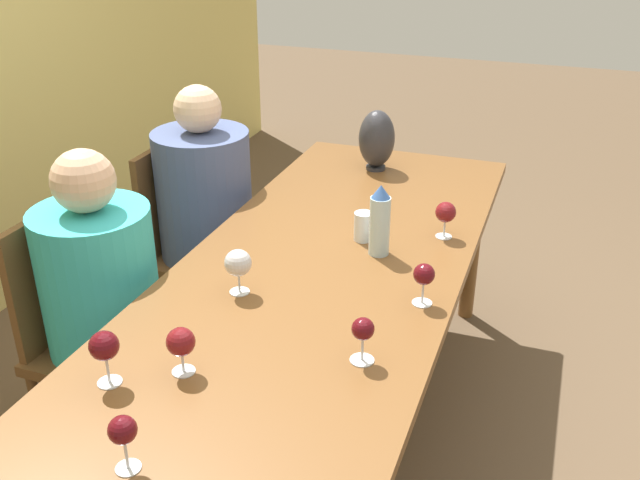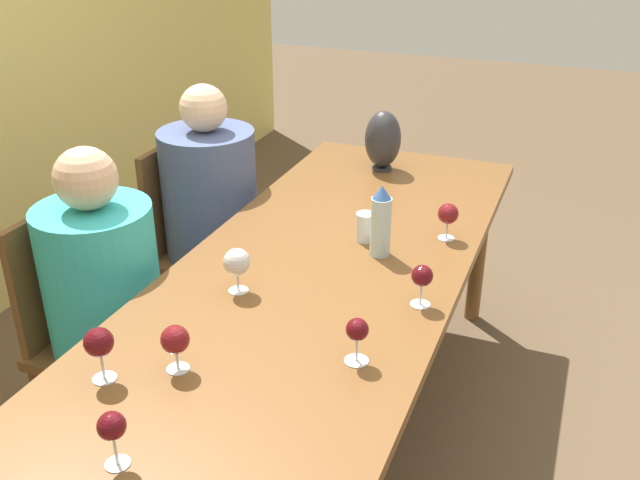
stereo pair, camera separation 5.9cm
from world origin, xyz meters
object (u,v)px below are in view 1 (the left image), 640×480
(wine_glass_5, at_px, (123,432))
(person_far, at_px, (209,216))
(water_bottle, at_px, (380,221))
(person_near, at_px, (107,304))
(wine_glass_3, at_px, (446,213))
(chair_near, at_px, (90,330))
(wine_glass_6, at_px, (181,343))
(vase, at_px, (377,139))
(wine_glass_1, at_px, (363,331))
(water_tumbler, at_px, (363,226))
(wine_glass_4, at_px, (238,264))
(chair_far, at_px, (193,242))
(wine_glass_2, at_px, (424,276))
(wine_glass_0, at_px, (104,347))

(wine_glass_5, height_order, person_far, person_far)
(water_bottle, distance_m, person_near, 0.97)
(wine_glass_3, relative_size, chair_near, 0.15)
(wine_glass_3, bearing_deg, wine_glass_6, 154.89)
(wine_glass_6, height_order, person_near, person_near)
(person_far, bearing_deg, chair_near, 173.19)
(wine_glass_5, bearing_deg, wine_glass_6, 9.92)
(vase, relative_size, chair_near, 0.29)
(water_bottle, xyz_separation_m, person_far, (0.36, 0.84, -0.26))
(water_bottle, bearing_deg, wine_glass_6, 160.23)
(water_bottle, distance_m, wine_glass_1, 0.62)
(water_tumbler, bearing_deg, wine_glass_4, 152.38)
(chair_near, relative_size, chair_far, 1.00)
(water_bottle, relative_size, wine_glass_6, 1.93)
(wine_glass_3, bearing_deg, person_near, 119.76)
(wine_glass_6, bearing_deg, vase, -2.10)
(water_bottle, distance_m, wine_glass_5, 1.17)
(water_bottle, distance_m, wine_glass_3, 0.27)
(wine_glass_5, bearing_deg, wine_glass_2, -26.67)
(wine_glass_0, xyz_separation_m, person_far, (1.27, 0.40, -0.25))
(wine_glass_5, relative_size, person_far, 0.12)
(water_bottle, relative_size, water_tumbler, 2.42)
(wine_glass_3, relative_size, wine_glass_5, 0.97)
(wine_glass_3, distance_m, person_near, 1.21)
(water_tumbler, relative_size, wine_glass_2, 0.78)
(wine_glass_1, bearing_deg, wine_glass_3, -4.11)
(water_bottle, bearing_deg, person_near, 114.50)
(wine_glass_5, height_order, chair_near, chair_near)
(wine_glass_4, relative_size, chair_near, 0.16)
(water_bottle, relative_size, wine_glass_2, 1.90)
(water_bottle, height_order, wine_glass_0, water_bottle)
(wine_glass_3, xyz_separation_m, person_near, (-0.59, 1.02, -0.25))
(vase, bearing_deg, wine_glass_4, 175.21)
(vase, distance_m, wine_glass_5, 1.93)
(wine_glass_3, bearing_deg, chair_near, 117.76)
(wine_glass_0, xyz_separation_m, wine_glass_2, (0.64, -0.65, -0.01))
(wine_glass_5, relative_size, wine_glass_6, 1.06)
(wine_glass_0, xyz_separation_m, chair_far, (1.27, 0.49, -0.39))
(water_tumbler, bearing_deg, wine_glass_3, -65.64)
(wine_glass_0, distance_m, wine_glass_1, 0.64)
(wine_glass_0, bearing_deg, water_tumbler, -19.99)
(wine_glass_0, distance_m, wine_glass_2, 0.91)
(water_bottle, distance_m, person_far, 0.95)
(vase, height_order, wine_glass_5, vase)
(wine_glass_0, relative_size, wine_glass_5, 1.09)
(water_tumbler, bearing_deg, chair_far, 72.13)
(wine_glass_1, bearing_deg, wine_glass_0, 118.21)
(wine_glass_3, bearing_deg, wine_glass_0, 150.69)
(water_bottle, height_order, wine_glass_5, water_bottle)
(water_tumbler, xyz_separation_m, wine_glass_2, (-0.35, -0.29, 0.04))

